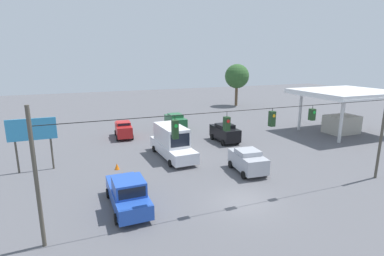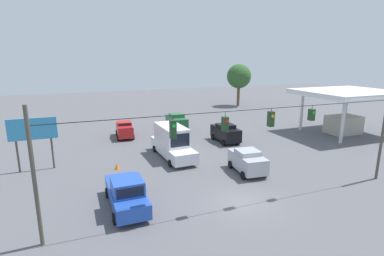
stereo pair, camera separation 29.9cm
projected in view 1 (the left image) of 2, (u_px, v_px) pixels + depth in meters
The scene contains 15 objects.
ground_plane at pixel (243, 202), 19.73m from camera, with size 140.00×140.00×0.00m, color #56565B.
overhead_signal_span at pixel (248, 138), 18.34m from camera, with size 23.87×0.38×7.20m.
sedan_red_withflow_far at pixel (124, 129), 35.29m from camera, with size 2.13×4.11×1.92m.
box_truck_white_withflow_mid at pixel (172, 142), 28.32m from camera, with size 2.69×7.23×3.02m.
pickup_truck_blue_parked_shoulder at pixel (128, 194), 18.73m from camera, with size 2.27×5.55×2.12m.
sedan_green_oncoming_deep at pixel (175, 121), 39.50m from camera, with size 1.96×4.54×2.01m.
sedan_silver_crossing_near at pixel (248, 161), 24.64m from camera, with size 2.37×4.01×1.92m.
sedan_black_oncoming_far at pixel (225, 133), 33.55m from camera, with size 2.11×4.11×2.02m.
traffic_cone_nearest at pixel (132, 201), 19.19m from camera, with size 0.42×0.42×0.55m, color orange.
traffic_cone_second at pixel (129, 188), 21.25m from camera, with size 0.42×0.42×0.55m, color orange.
traffic_cone_third at pixel (122, 176), 23.40m from camera, with size 0.42×0.42×0.55m, color orange.
traffic_cone_fourth at pixel (117, 166), 25.36m from camera, with size 0.42×0.42×0.55m, color orange.
gas_station at pixel (344, 102), 36.82m from camera, with size 10.95×9.34×5.36m.
roadside_billboard at pixel (32, 133), 24.42m from camera, with size 3.72×0.16×4.47m.
tree_horizon_left at pixel (237, 76), 57.55m from camera, with size 4.63×4.63×8.03m.
Camera 1 is at (9.86, 15.52, 9.31)m, focal length 28.00 mm.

